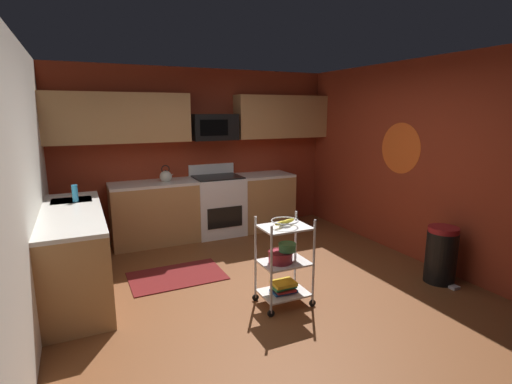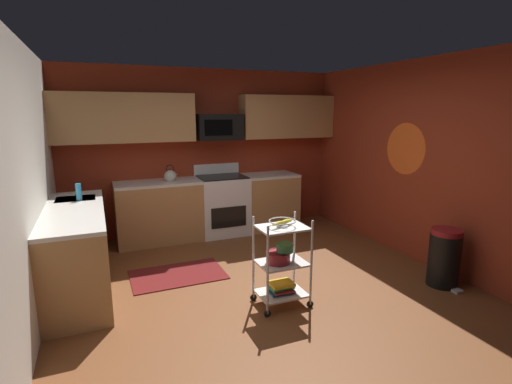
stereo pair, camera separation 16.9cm
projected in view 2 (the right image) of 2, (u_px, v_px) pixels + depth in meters
floor at (266, 290)px, 4.28m from camera, size 4.40×4.80×0.04m
wall_back at (205, 152)px, 6.20m from camera, size 4.52×0.06×2.60m
wall_left at (21, 191)px, 3.16m from camera, size 0.06×4.80×2.60m
wall_right at (426, 163)px, 4.85m from camera, size 0.06×4.80×2.60m
wall_flower_decal at (405, 149)px, 5.12m from camera, size 0.00×0.69×0.69m
counter_run at (168, 220)px, 5.31m from camera, size 3.64×2.57×0.92m
oven_range at (222, 204)px, 6.14m from camera, size 0.76×0.65×1.10m
upper_cabinets at (205, 117)px, 5.89m from camera, size 4.40×0.33×0.70m
microwave at (219, 127)px, 5.98m from camera, size 0.70×0.39×0.40m
rolling_cart at (282, 263)px, 3.85m from camera, size 0.54×0.38×0.91m
fruit_bowl at (282, 222)px, 3.76m from camera, size 0.27×0.27×0.07m
mixing_bowl_large at (278, 257)px, 3.82m from camera, size 0.25×0.25×0.11m
mixing_bowl_small at (285, 247)px, 3.80m from camera, size 0.18×0.18×0.08m
book_stack at (281, 287)px, 3.90m from camera, size 0.25×0.20×0.11m
kettle at (170, 176)px, 5.73m from camera, size 0.21×0.18×0.26m
dish_soap_bottle at (79, 192)px, 4.46m from camera, size 0.06×0.06×0.20m
trash_can at (444, 258)px, 4.31m from camera, size 0.34×0.42×0.66m
floor_rug at (178, 275)px, 4.63m from camera, size 1.11×0.71×0.01m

